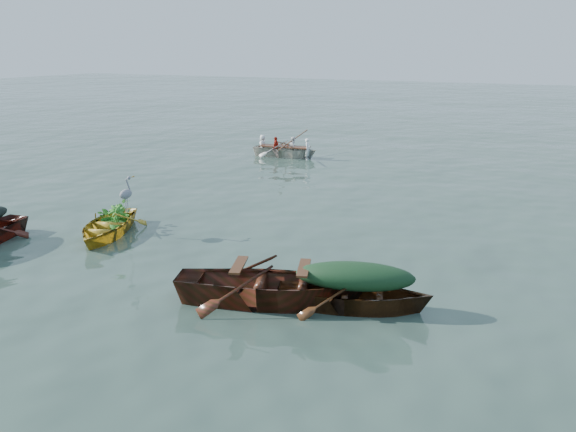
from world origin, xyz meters
name	(u,v)px	position (x,y,z in m)	size (l,w,h in m)	color
ground	(191,274)	(0.00, 0.00, 0.00)	(140.00, 140.00, 0.00)	#384F44
yellow_dinghy	(108,235)	(-3.40, 1.19, 0.00)	(1.48, 3.41, 0.93)	gold
green_tarp_boat	(354,309)	(3.66, -0.08, 0.00)	(1.22, 3.92, 0.89)	#512A12
open_wooden_boat	(271,304)	(2.19, -0.54, 0.00)	(1.55, 4.98, 1.20)	#4E1E13
rowed_boat	(285,157)	(-3.96, 12.65, 0.00)	(1.20, 3.99, 0.93)	silver
green_tarp_cover	(355,274)	(3.66, -0.08, 0.70)	(0.67, 2.16, 0.52)	#16371B
thwart_benches	(271,273)	(2.19, -0.54, 0.62)	(0.93, 2.49, 0.04)	#43220F
heron	(126,200)	(-2.91, 1.43, 0.93)	(0.28, 0.40, 0.92)	gray
dinghy_weeds	(114,201)	(-3.57, 1.71, 0.77)	(0.70, 0.90, 0.60)	#1E681B
rowers	(285,138)	(-3.96, 12.65, 0.85)	(1.08, 2.79, 0.76)	white
oars	(285,146)	(-3.96, 12.65, 0.50)	(2.60, 0.60, 0.06)	brown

